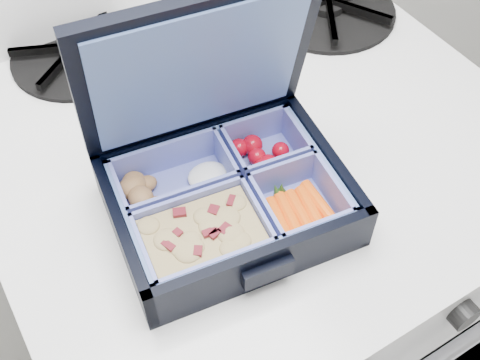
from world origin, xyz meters
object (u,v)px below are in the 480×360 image
stove (240,304)px  burner_grate (328,4)px  bento_box (228,199)px  fork (177,136)px

stove → burner_grate: size_ratio=4.84×
stove → bento_box: 0.50m
stove → bento_box: bento_box is taller
stove → burner_grate: (0.21, 0.12, 0.47)m
bento_box → stove: bearing=61.5°
stove → fork: bearing=172.1°
bento_box → burner_grate: bento_box is taller
bento_box → fork: 0.13m
stove → fork: fork is taller
fork → stove: bearing=12.9°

